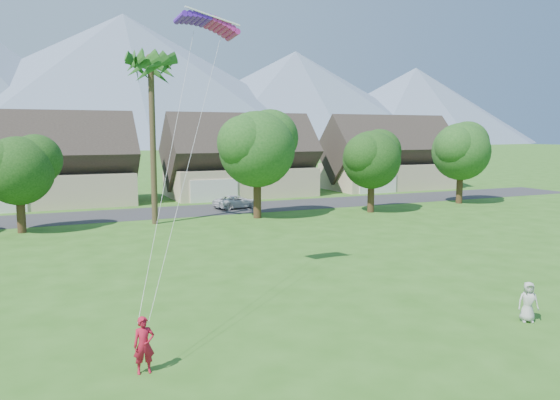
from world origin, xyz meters
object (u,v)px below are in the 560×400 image
watcher (528,302)px  parked_car (236,202)px  kite_flyer (144,345)px  parafoil_kite (208,21)px

watcher → parked_car: watcher is taller
watcher → parked_car: bearing=118.2°
kite_flyer → parked_car: 33.77m
kite_flyer → parafoil_kite: 13.67m
watcher → parafoil_kite: parafoil_kite is taller
kite_flyer → watcher: bearing=-3.6°
watcher → parafoil_kite: bearing=164.3°
kite_flyer → parked_car: size_ratio=0.39×
parafoil_kite → watcher: bearing=-49.7°
parked_car → parafoil_kite: (-9.32, -23.35, 10.79)m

